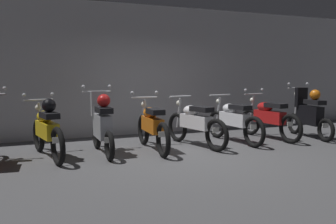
{
  "coord_description": "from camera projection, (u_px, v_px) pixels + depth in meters",
  "views": [
    {
      "loc": [
        -3.03,
        -6.0,
        1.53
      ],
      "look_at": [
        -0.15,
        0.69,
        0.75
      ],
      "focal_mm": 39.47,
      "sensor_mm": 36.0,
      "label": 1
    }
  ],
  "objects": [
    {
      "name": "motorbike_slot_5",
      "position": [
        234.0,
        120.0,
        8.1
      ],
      "size": [
        0.56,
        1.95,
        1.03
      ],
      "color": "black",
      "rests_on": "ground"
    },
    {
      "name": "motorbike_slot_1",
      "position": [
        47.0,
        129.0,
        6.58
      ],
      "size": [
        0.58,
        1.94,
        1.15
      ],
      "color": "black",
      "rests_on": "ground"
    },
    {
      "name": "motorbike_slot_2",
      "position": [
        102.0,
        124.0,
        6.9
      ],
      "size": [
        0.59,
        1.68,
        1.29
      ],
      "color": "black",
      "rests_on": "ground"
    },
    {
      "name": "motorbike_slot_3",
      "position": [
        152.0,
        126.0,
        7.25
      ],
      "size": [
        0.59,
        1.95,
        1.15
      ],
      "color": "black",
      "rests_on": "ground"
    },
    {
      "name": "ground_plane",
      "position": [
        190.0,
        155.0,
        6.84
      ],
      "size": [
        80.0,
        80.0,
        0.0
      ],
      "primitive_type": "plane",
      "color": "#4C4C4F"
    },
    {
      "name": "motorbike_slot_7",
      "position": [
        309.0,
        114.0,
        8.68
      ],
      "size": [
        0.59,
        1.68,
        1.29
      ],
      "color": "black",
      "rests_on": "ground"
    },
    {
      "name": "motorbike_slot_4",
      "position": [
        195.0,
        123.0,
        7.67
      ],
      "size": [
        0.61,
        1.93,
        1.03
      ],
      "color": "black",
      "rests_on": "ground"
    },
    {
      "name": "back_wall",
      "position": [
        140.0,
        70.0,
        9.27
      ],
      "size": [
        16.0,
        0.3,
        3.19
      ],
      "primitive_type": "cube",
      "color": "#ADADB2",
      "rests_on": "ground"
    },
    {
      "name": "motorbike_slot_6",
      "position": [
        269.0,
        118.0,
        8.52
      ],
      "size": [
        0.59,
        1.95,
        1.15
      ],
      "color": "black",
      "rests_on": "ground"
    }
  ]
}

